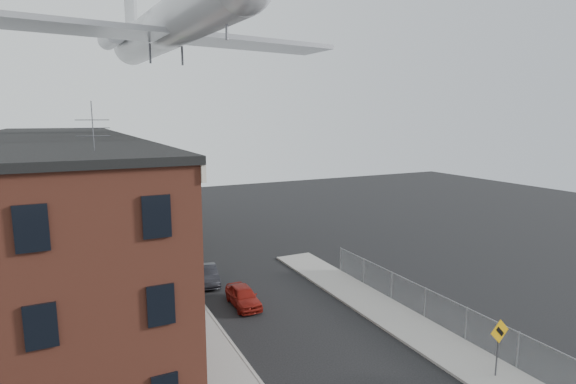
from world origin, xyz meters
name	(u,v)px	position (x,y,z in m)	size (l,w,h in m)	color
sidewalk_left	(149,257)	(-5.50, 24.00, 0.06)	(3.00, 62.00, 0.12)	gray
sidewalk_right	(393,316)	(5.50, 6.00, 0.06)	(3.00, 26.00, 0.12)	gray
curb_left	(166,254)	(-4.05, 24.00, 0.07)	(0.15, 62.00, 0.14)	gray
curb_right	(372,321)	(4.05, 6.00, 0.07)	(0.15, 26.00, 0.14)	gray
corner_building	(49,272)	(-12.00, 7.00, 5.16)	(10.31, 12.30, 12.15)	#381911
row_house_a	(55,225)	(-11.96, 16.50, 5.13)	(11.98, 7.00, 10.30)	slate
row_house_b	(57,205)	(-11.96, 23.50, 5.13)	(11.98, 7.00, 10.30)	#706559
row_house_c	(58,191)	(-11.96, 30.50, 5.13)	(11.98, 7.00, 10.30)	slate
row_house_d	(59,181)	(-11.96, 37.50, 5.13)	(11.98, 7.00, 10.30)	#706559
row_house_e	(60,174)	(-11.96, 44.50, 5.13)	(11.98, 7.00, 10.30)	slate
chainlink_fence	(425,302)	(7.00, 5.00, 1.00)	(0.06, 18.06, 1.90)	gray
warning_sign	(499,339)	(5.60, -1.03, 1.88)	(1.10, 0.11, 2.80)	#515156
utility_pole	(158,217)	(-5.60, 18.00, 4.67)	(1.80, 0.26, 9.00)	black
street_tree	(142,208)	(-5.27, 27.92, 3.45)	(3.22, 3.20, 5.20)	black
car_near	(243,296)	(-1.80, 11.36, 0.63)	(1.48, 3.68, 1.25)	maroon
car_mid	(207,275)	(-2.73, 16.09, 0.62)	(1.32, 3.79, 1.25)	black
car_far	(175,231)	(-2.05, 29.75, 0.60)	(1.68, 4.12, 1.20)	gray
airplane	(167,26)	(-3.37, 23.13, 18.50)	(25.80, 29.46, 8.50)	silver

